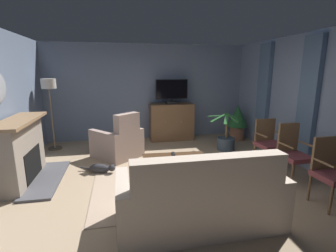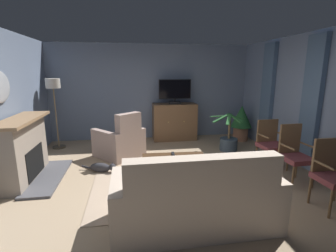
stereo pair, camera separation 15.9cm
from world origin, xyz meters
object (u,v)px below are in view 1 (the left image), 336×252
(potted_plant_small_fern_corner, at_px, (226,141))
(fireplace, at_px, (22,153))
(sofa_floral, at_px, (201,201))
(side_chair_nearest_door, at_px, (332,170))
(side_chair_tucked_against_wall, at_px, (269,141))
(side_chair_mid_row, at_px, (293,152))
(floor_lamp, at_px, (49,94))
(potted_plant_on_hearth_side, at_px, (237,120))
(cat, at_px, (101,168))
(tv_cabinet, at_px, (171,122))
(television, at_px, (172,91))
(tv_remote, at_px, (173,154))
(armchair_angled_to_table, at_px, (118,143))
(coffee_table, at_px, (175,160))

(potted_plant_small_fern_corner, bearing_deg, fireplace, -166.55)
(sofa_floral, relative_size, side_chair_nearest_door, 2.07)
(side_chair_nearest_door, bearing_deg, potted_plant_small_fern_corner, 98.56)
(fireplace, relative_size, side_chair_tucked_against_wall, 1.68)
(side_chair_mid_row, height_order, floor_lamp, floor_lamp)
(fireplace, distance_m, potted_plant_on_hearth_side, 5.21)
(potted_plant_small_fern_corner, bearing_deg, potted_plant_on_hearth_side, 49.40)
(side_chair_tucked_against_wall, height_order, potted_plant_small_fern_corner, side_chair_tucked_against_wall)
(potted_plant_small_fern_corner, xyz_separation_m, cat, (-2.92, -0.88, -0.11))
(potted_plant_on_hearth_side, xyz_separation_m, cat, (-3.61, -1.68, -0.47))
(tv_cabinet, height_order, potted_plant_on_hearth_side, tv_cabinet)
(television, distance_m, tv_remote, 2.70)
(sofa_floral, height_order, floor_lamp, floor_lamp)
(armchair_angled_to_table, xyz_separation_m, cat, (-0.33, -0.85, -0.23))
(tv_remote, bearing_deg, armchair_angled_to_table, -138.41)
(fireplace, xyz_separation_m, potted_plant_on_hearth_side, (4.89, 1.81, 0.03))
(coffee_table, distance_m, sofa_floral, 1.34)
(potted_plant_on_hearth_side, bearing_deg, side_chair_tucked_against_wall, -98.50)
(sofa_floral, bearing_deg, side_chair_mid_row, 26.10)
(armchair_angled_to_table, relative_size, cat, 1.81)
(side_chair_tucked_against_wall, bearing_deg, potted_plant_small_fern_corner, 109.30)
(coffee_table, height_order, side_chair_tucked_against_wall, side_chair_tucked_against_wall)
(side_chair_nearest_door, height_order, potted_plant_small_fern_corner, side_chair_nearest_door)
(tv_remote, distance_m, cat, 1.43)
(side_chair_mid_row, bearing_deg, tv_remote, 166.12)
(side_chair_tucked_against_wall, xyz_separation_m, potted_plant_small_fern_corner, (-0.40, 1.14, -0.30))
(sofa_floral, xyz_separation_m, cat, (-1.31, 1.95, -0.25))
(side_chair_nearest_door, bearing_deg, coffee_table, 149.65)
(fireplace, distance_m, floor_lamp, 2.04)
(side_chair_nearest_door, distance_m, side_chair_mid_row, 0.82)
(coffee_table, height_order, cat, coffee_table)
(side_chair_tucked_against_wall, bearing_deg, tv_remote, -174.09)
(floor_lamp, bearing_deg, potted_plant_on_hearth_side, -0.66)
(potted_plant_small_fern_corner, bearing_deg, side_chair_nearest_door, -81.44)
(sofa_floral, height_order, potted_plant_small_fern_corner, sofa_floral)
(fireplace, distance_m, cat, 1.36)
(potted_plant_on_hearth_side, distance_m, potted_plant_small_fern_corner, 1.11)
(television, relative_size, sofa_floral, 0.43)
(television, xyz_separation_m, tv_remote, (-0.50, -2.49, -0.91))
(fireplace, xyz_separation_m, armchair_angled_to_table, (1.62, 0.97, -0.20))
(coffee_table, distance_m, tv_remote, 0.15)
(sofa_floral, bearing_deg, side_chair_tucked_against_wall, 40.15)
(television, relative_size, tv_remote, 5.14)
(cat, xyz_separation_m, floor_lamp, (-1.22, 1.74, 1.27))
(tv_remote, distance_m, side_chair_tucked_against_wall, 2.03)
(side_chair_tucked_against_wall, bearing_deg, floor_lamp, 156.24)
(coffee_table, bearing_deg, side_chair_nearest_door, -30.35)
(sofa_floral, bearing_deg, tv_remote, 90.59)
(potted_plant_on_hearth_side, bearing_deg, television, 169.39)
(side_chair_nearest_door, relative_size, side_chair_mid_row, 0.97)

